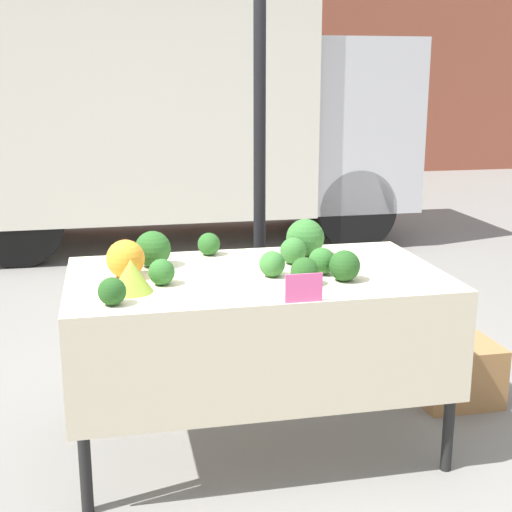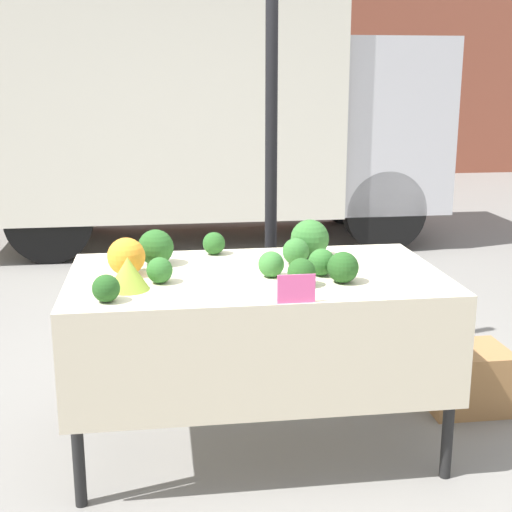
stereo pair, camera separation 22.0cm
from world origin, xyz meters
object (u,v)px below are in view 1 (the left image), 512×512
parked_truck (163,101)px  price_sign (304,288)px  orange_cauliflower (126,259)px  produce_crate (456,372)px

parked_truck → price_sign: parked_truck is taller
orange_cauliflower → produce_crate: size_ratio=0.40×
parked_truck → produce_crate: 4.59m
produce_crate → orange_cauliflower: bearing=-174.0°
price_sign → produce_crate: price_sign is taller
orange_cauliflower → produce_crate: orange_cauliflower is taller
orange_cauliflower → produce_crate: (1.75, 0.18, -0.78)m
price_sign → produce_crate: (1.07, 0.70, -0.75)m
parked_truck → price_sign: 4.96m
price_sign → orange_cauliflower: bearing=143.0°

